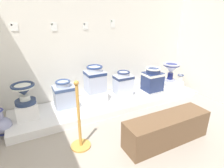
% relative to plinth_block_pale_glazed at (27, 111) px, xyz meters
% --- Properties ---
extents(ground_plane, '(6.20, 5.36, 0.02)m').
position_rel_plinth_block_pale_glazed_xyz_m(ground_plane, '(1.52, -1.43, -0.27)').
color(ground_plane, '#A3998C').
extents(wall_back, '(4.40, 0.06, 2.97)m').
position_rel_plinth_block_pale_glazed_xyz_m(wall_back, '(1.52, 0.48, 1.22)').
color(wall_back, white).
rests_on(wall_back, ground_plane).
extents(display_platform, '(3.72, 0.87, 0.14)m').
position_rel_plinth_block_pale_glazed_xyz_m(display_platform, '(1.52, -0.01, -0.20)').
color(display_platform, white).
rests_on(display_platform, ground_plane).
extents(plinth_block_pale_glazed, '(0.33, 0.28, 0.26)m').
position_rel_plinth_block_pale_glazed_xyz_m(plinth_block_pale_glazed, '(0.00, 0.00, 0.00)').
color(plinth_block_pale_glazed, white).
rests_on(plinth_block_pale_glazed, display_platform).
extents(antique_toilet_pale_glazed, '(0.35, 0.35, 0.33)m').
position_rel_plinth_block_pale_glazed_xyz_m(antique_toilet_pale_glazed, '(0.00, 0.00, 0.33)').
color(antique_toilet_pale_glazed, navy).
rests_on(antique_toilet_pale_glazed, plinth_block_pale_glazed).
extents(plinth_block_rightmost, '(0.36, 0.34, 0.05)m').
position_rel_plinth_block_pale_glazed_xyz_m(plinth_block_rightmost, '(0.61, 0.02, -0.10)').
color(plinth_block_rightmost, white).
rests_on(plinth_block_rightmost, display_platform).
extents(antique_toilet_rightmost, '(0.35, 0.30, 0.48)m').
position_rel_plinth_block_pale_glazed_xyz_m(antique_toilet_rightmost, '(0.61, 0.02, 0.16)').
color(antique_toilet_rightmost, '#A5B3D3').
rests_on(antique_toilet_rightmost, plinth_block_rightmost).
extents(plinth_block_leftmost, '(0.34, 0.38, 0.21)m').
position_rel_plinth_block_pale_glazed_xyz_m(plinth_block_leftmost, '(1.22, 0.07, -0.02)').
color(plinth_block_leftmost, white).
rests_on(plinth_block_leftmost, display_platform).
extents(antique_toilet_leftmost, '(0.35, 0.35, 0.50)m').
position_rel_plinth_block_pale_glazed_xyz_m(antique_toilet_leftmost, '(1.22, 0.07, 0.33)').
color(antique_toilet_leftmost, silver).
rests_on(antique_toilet_leftmost, plinth_block_leftmost).
extents(plinth_block_central_ornate, '(0.30, 0.32, 0.07)m').
position_rel_plinth_block_pale_glazed_xyz_m(plinth_block_central_ornate, '(1.82, 0.04, -0.09)').
color(plinth_block_central_ornate, white).
rests_on(plinth_block_central_ornate, display_platform).
extents(antique_toilet_central_ornate, '(0.36, 0.27, 0.45)m').
position_rel_plinth_block_pale_glazed_xyz_m(antique_toilet_central_ornate, '(1.82, 0.04, 0.18)').
color(antique_toilet_central_ornate, silver).
rests_on(antique_toilet_central_ornate, plinth_block_central_ornate).
extents(plinth_block_slender_white, '(0.39, 0.28, 0.05)m').
position_rel_plinth_block_pale_glazed_xyz_m(plinth_block_slender_white, '(2.47, -0.07, -0.10)').
color(plinth_block_slender_white, white).
rests_on(plinth_block_slender_white, display_platform).
extents(antique_toilet_slender_white, '(0.39, 0.33, 0.50)m').
position_rel_plinth_block_pale_glazed_xyz_m(antique_toilet_slender_white, '(2.47, -0.07, 0.18)').
color(antique_toilet_slender_white, navy).
rests_on(antique_toilet_slender_white, plinth_block_slender_white).
extents(plinth_block_tall_cobalt, '(0.35, 0.35, 0.13)m').
position_rel_plinth_block_pale_glazed_xyz_m(plinth_block_tall_cobalt, '(3.05, 0.01, -0.06)').
color(plinth_block_tall_cobalt, white).
rests_on(plinth_block_tall_cobalt, display_platform).
extents(antique_toilet_tall_cobalt, '(0.37, 0.37, 0.42)m').
position_rel_plinth_block_pale_glazed_xyz_m(antique_toilet_tall_cobalt, '(3.05, 0.01, 0.30)').
color(antique_toilet_tall_cobalt, '#AAAECE').
rests_on(antique_toilet_tall_cobalt, plinth_block_tall_cobalt).
extents(info_placard_first, '(0.11, 0.01, 0.12)m').
position_rel_plinth_block_pale_glazed_xyz_m(info_placard_first, '(0.03, 0.44, 1.27)').
color(info_placard_first, white).
extents(info_placard_second, '(0.11, 0.01, 0.14)m').
position_rel_plinth_block_pale_glazed_xyz_m(info_placard_second, '(0.64, 0.44, 1.26)').
color(info_placard_second, white).
extents(info_placard_third, '(0.09, 0.01, 0.12)m').
position_rel_plinth_block_pale_glazed_xyz_m(info_placard_third, '(1.22, 0.44, 1.25)').
color(info_placard_third, white).
extents(info_placard_fourth, '(0.10, 0.01, 0.15)m').
position_rel_plinth_block_pale_glazed_xyz_m(info_placard_fourth, '(1.78, 0.44, 1.29)').
color(info_placard_fourth, white).
extents(decorative_vase_spare, '(0.28, 0.28, 0.42)m').
position_rel_plinth_block_pale_glazed_xyz_m(decorative_vase_spare, '(-0.37, -0.10, -0.10)').
color(decorative_vase_spare, '#333D8D').
rests_on(decorative_vase_spare, ground_plane).
extents(decorative_vase_corner, '(0.23, 0.23, 0.36)m').
position_rel_plinth_block_pale_glazed_xyz_m(decorative_vase_corner, '(3.42, 0.04, -0.11)').
color(decorative_vase_corner, navy).
rests_on(decorative_vase_corner, ground_plane).
extents(stanchion_post_near_left, '(0.27, 0.27, 0.97)m').
position_rel_plinth_block_pale_glazed_xyz_m(stanchion_post_near_left, '(0.59, -0.91, 0.00)').
color(stanchion_post_near_left, gold).
rests_on(stanchion_post_near_left, ground_plane).
extents(museum_bench, '(1.29, 0.36, 0.40)m').
position_rel_plinth_block_pale_glazed_xyz_m(museum_bench, '(1.72, -1.35, -0.06)').
color(museum_bench, brown).
rests_on(museum_bench, ground_plane).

